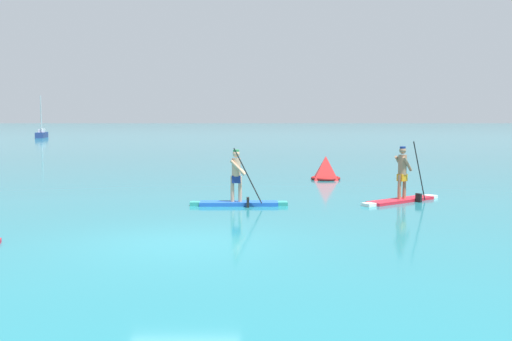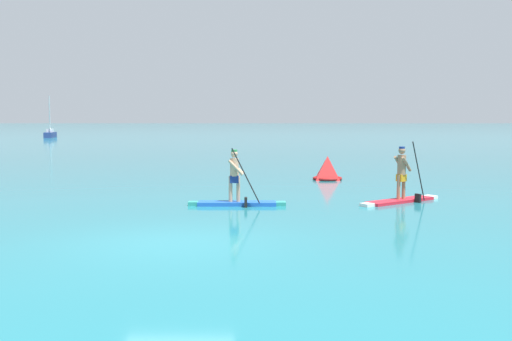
{
  "view_description": "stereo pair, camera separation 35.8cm",
  "coord_description": "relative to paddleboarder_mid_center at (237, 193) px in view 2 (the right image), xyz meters",
  "views": [
    {
      "loc": [
        1.53,
        -12.36,
        2.66
      ],
      "look_at": [
        1.66,
        8.62,
        0.75
      ],
      "focal_mm": 41.9,
      "sensor_mm": 36.0,
      "label": 1
    },
    {
      "loc": [
        1.88,
        -12.36,
        2.66
      ],
      "look_at": [
        1.66,
        8.62,
        0.75
      ],
      "focal_mm": 41.9,
      "sensor_mm": 36.0,
      "label": 2
    }
  ],
  "objects": [
    {
      "name": "paddleboarder_mid_center",
      "position": [
        0.0,
        0.0,
        0.0
      ],
      "size": [
        2.92,
        0.75,
        1.77
      ],
      "rotation": [
        0.0,
        0.0,
        0.0
      ],
      "color": "blue",
      "rests_on": "ground"
    },
    {
      "name": "paddleboarder_far_right",
      "position": [
        5.08,
        0.73,
        0.03
      ],
      "size": [
        2.83,
        2.26,
        1.95
      ],
      "rotation": [
        0.0,
        0.0,
        0.65
      ],
      "color": "red",
      "rests_on": "ground"
    },
    {
      "name": "race_marker_buoy",
      "position": [
        3.5,
        7.28,
        0.05
      ],
      "size": [
        1.43,
        1.43,
        1.0
      ],
      "color": "red",
      "rests_on": "ground"
    },
    {
      "name": "ground",
      "position": [
        -1.12,
        -5.34,
        -0.39
      ],
      "size": [
        440.0,
        440.0,
        0.0
      ],
      "primitive_type": "plane",
      "color": "#1E727F"
    },
    {
      "name": "sailboat_left_horizon",
      "position": [
        -25.99,
        57.31,
        0.41
      ],
      "size": [
        1.62,
        4.26,
        5.26
      ],
      "rotation": [
        0.0,
        0.0,
        1.74
      ],
      "color": "navy",
      "rests_on": "ground"
    }
  ]
}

